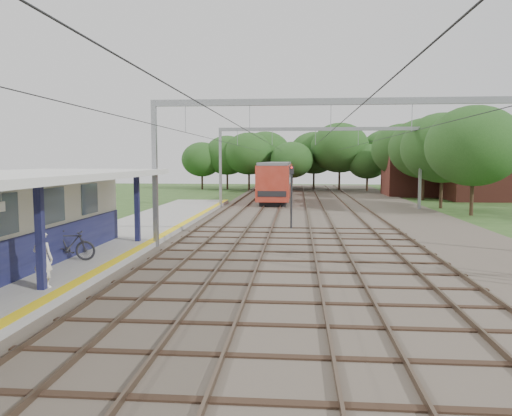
{
  "coord_description": "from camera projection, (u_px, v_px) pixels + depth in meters",
  "views": [
    {
      "loc": [
        1.73,
        -8.08,
        4.22
      ],
      "look_at": [
        -0.54,
        19.0,
        1.6
      ],
      "focal_mm": 35.0,
      "sensor_mm": 36.0,
      "label": 1
    }
  ],
  "objects": [
    {
      "name": "ballast_bed",
      "position": [
        327.0,
        215.0,
        37.98
      ],
      "size": [
        18.0,
        90.0,
        0.1
      ],
      "primitive_type": "cube",
      "color": "#473D33",
      "rests_on": "ground"
    },
    {
      "name": "signal_post",
      "position": [
        291.0,
        192.0,
        29.95
      ],
      "size": [
        0.29,
        0.26,
        3.86
      ],
      "rotation": [
        0.0,
        0.0,
        0.16
      ],
      "color": "black",
      "rests_on": "ground"
    },
    {
      "name": "train",
      "position": [
        280.0,
        177.0,
        61.39
      ],
      "size": [
        2.97,
        36.96,
        3.9
      ],
      "color": "black",
      "rests_on": "ballast_bed"
    },
    {
      "name": "ground",
      "position": [
        195.0,
        406.0,
        8.56
      ],
      "size": [
        160.0,
        160.0,
        0.0
      ],
      "primitive_type": "plane",
      "color": "#2D4C1E",
      "rests_on": "ground"
    },
    {
      "name": "platform",
      "position": [
        97.0,
        248.0,
        23.06
      ],
      "size": [
        5.0,
        52.0,
        0.35
      ],
      "primitive_type": "cube",
      "color": "gray",
      "rests_on": "ground"
    },
    {
      "name": "yellow_stripe",
      "position": [
        145.0,
        245.0,
        22.85
      ],
      "size": [
        0.45,
        52.0,
        0.01
      ],
      "primitive_type": "cube",
      "color": "yellow",
      "rests_on": "platform"
    },
    {
      "name": "house_near",
      "position": [
        483.0,
        172.0,
        52.15
      ],
      "size": [
        7.0,
        6.12,
        7.89
      ],
      "color": "brown",
      "rests_on": "ground"
    },
    {
      "name": "catenary_system",
      "position": [
        323.0,
        140.0,
        32.83
      ],
      "size": [
        17.22,
        88.0,
        7.0
      ],
      "color": "gray",
      "rests_on": "ground"
    },
    {
      "name": "house_far",
      "position": [
        420.0,
        168.0,
        58.5
      ],
      "size": [
        8.0,
        6.12,
        8.66
      ],
      "color": "brown",
      "rests_on": "ground"
    },
    {
      "name": "bicycle",
      "position": [
        69.0,
        245.0,
        19.2
      ],
      "size": [
        2.03,
        0.75,
        1.19
      ],
      "primitive_type": "imported",
      "rotation": [
        0.0,
        0.0,
        1.67
      ],
      "color": "black",
      "rests_on": "platform"
    },
    {
      "name": "rail_tracks",
      "position": [
        295.0,
        213.0,
        38.18
      ],
      "size": [
        11.8,
        88.0,
        0.15
      ],
      "color": "brown",
      "rests_on": "ballast_bed"
    },
    {
      "name": "person",
      "position": [
        43.0,
        259.0,
        15.11
      ],
      "size": [
        0.67,
        0.48,
        1.74
      ],
      "primitive_type": "imported",
      "rotation": [
        0.0,
        0.0,
        3.04
      ],
      "color": "white",
      "rests_on": "platform"
    },
    {
      "name": "tree_band",
      "position": [
        314.0,
        155.0,
        64.43
      ],
      "size": [
        31.72,
        30.88,
        8.82
      ],
      "color": "#382619",
      "rests_on": "ground"
    }
  ]
}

